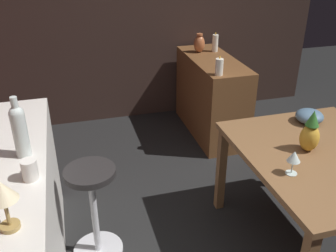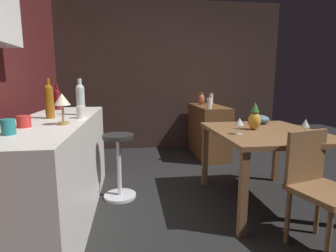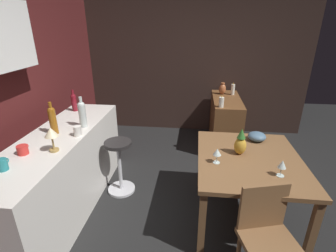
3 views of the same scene
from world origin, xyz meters
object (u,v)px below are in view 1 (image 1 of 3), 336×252
(counter_lamp, at_px, (3,195))
(dining_table, at_px, (324,165))
(wine_glass_right, at_px, (294,157))
(pineapple_centerpiece, at_px, (310,134))
(pillar_candle_tall, at_px, (215,43))
(vase_copper, at_px, (199,44))
(wine_bottle_clear, at_px, (19,129))
(cup_white, at_px, (30,170))
(sideboard_cabinet, at_px, (211,96))
(pillar_candle_short, at_px, (219,67))
(fruit_bowl, at_px, (309,116))
(bar_stool, at_px, (94,211))

(counter_lamp, bearing_deg, dining_table, -78.43)
(wine_glass_right, xyz_separation_m, counter_lamp, (-0.23, 1.46, 0.22))
(dining_table, xyz_separation_m, pineapple_centerpiece, (0.07, 0.09, 0.20))
(pillar_candle_tall, height_order, vase_copper, pillar_candle_tall)
(wine_bottle_clear, xyz_separation_m, counter_lamp, (-0.57, 0.02, 0.01))
(wine_bottle_clear, bearing_deg, cup_white, -169.67)
(sideboard_cabinet, height_order, pillar_candle_short, pillar_candle_short)
(sideboard_cabinet, bearing_deg, fruit_bowl, -171.94)
(fruit_bowl, bearing_deg, wine_glass_right, 138.52)
(dining_table, distance_m, wine_bottle_clear, 1.82)
(sideboard_cabinet, relative_size, bar_stool, 1.62)
(fruit_bowl, height_order, pillar_candle_short, pillar_candle_short)
(wine_bottle_clear, xyz_separation_m, pillar_candle_tall, (1.81, -1.83, -0.15))
(pineapple_centerpiece, relative_size, vase_copper, 1.39)
(vase_copper, bearing_deg, pineapple_centerpiece, -179.51)
(wine_glass_right, bearing_deg, dining_table, -68.22)
(pillar_candle_short, bearing_deg, cup_white, 131.10)
(bar_stool, xyz_separation_m, wine_glass_right, (-0.44, -1.10, 0.49))
(pineapple_centerpiece, bearing_deg, sideboard_cabinet, -1.42)
(fruit_bowl, bearing_deg, pillar_candle_tall, 2.88)
(counter_lamp, xyz_separation_m, pillar_candle_tall, (2.39, -1.85, -0.16))
(vase_copper, bearing_deg, dining_table, -177.03)
(dining_table, height_order, wine_bottle_clear, wine_bottle_clear)
(pillar_candle_tall, distance_m, pillar_candle_short, 0.75)
(sideboard_cabinet, xyz_separation_m, pillar_candle_short, (-0.46, 0.13, 0.48))
(counter_lamp, bearing_deg, wine_glass_right, -80.87)
(bar_stool, bearing_deg, pineapple_centerpiece, -100.20)
(bar_stool, distance_m, cup_white, 0.74)
(pineapple_centerpiece, height_order, pillar_candle_short, pineapple_centerpiece)
(counter_lamp, bearing_deg, sideboard_cabinet, -39.12)
(cup_white, relative_size, vase_copper, 0.57)
(wine_glass_right, relative_size, pineapple_centerpiece, 0.54)
(wine_bottle_clear, xyz_separation_m, pillar_candle_short, (1.11, -1.58, -0.16))
(sideboard_cabinet, distance_m, fruit_bowl, 1.43)
(counter_lamp, bearing_deg, pineapple_centerpiece, -75.57)
(bar_stool, height_order, wine_glass_right, wine_glass_right)
(wine_glass_right, xyz_separation_m, vase_copper, (2.17, -0.22, 0.06))
(bar_stool, bearing_deg, vase_copper, -37.50)
(dining_table, xyz_separation_m, pillar_candle_tall, (2.02, -0.07, 0.26))
(pillar_candle_tall, bearing_deg, wine_bottle_clear, 134.76)
(sideboard_cabinet, relative_size, wine_glass_right, 7.46)
(sideboard_cabinet, relative_size, pineapple_centerpiece, 4.01)
(wine_bottle_clear, bearing_deg, counter_lamp, 177.59)
(sideboard_cabinet, relative_size, pillar_candle_tall, 5.36)
(counter_lamp, bearing_deg, bar_stool, -27.63)
(wine_glass_right, relative_size, counter_lamp, 0.64)
(sideboard_cabinet, height_order, fruit_bowl, fruit_bowl)
(cup_white, bearing_deg, dining_table, -89.03)
(dining_table, distance_m, bar_stool, 1.49)
(wine_bottle_clear, height_order, counter_lamp, wine_bottle_clear)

